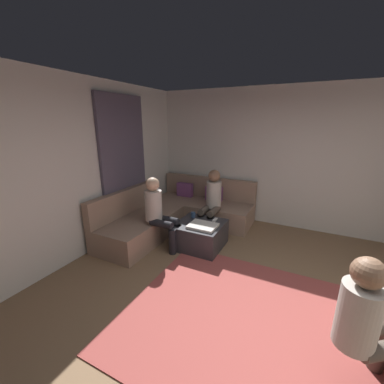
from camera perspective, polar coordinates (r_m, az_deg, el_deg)
ground_plane at (r=2.94m, az=16.90°, el=-30.27°), size 6.00×6.00×0.10m
wall_back at (r=5.03m, az=24.13°, el=6.93°), size 6.00×0.12×2.70m
wall_left at (r=3.80m, az=-30.02°, el=3.49°), size 0.12×6.00×2.70m
curtain_panel at (r=4.58m, az=-15.67°, el=5.66°), size 0.06×1.10×2.50m
area_rug at (r=2.99m, az=13.13°, el=-27.43°), size 2.60×2.20×0.01m
sectional_couch at (r=4.86m, az=-3.48°, el=-5.04°), size 2.10×2.55×0.87m
ottoman at (r=4.15m, az=1.91°, el=-10.03°), size 0.76×0.76×0.42m
folded_blanket at (r=3.91m, az=2.55°, el=-8.00°), size 0.44×0.36×0.04m
coffee_mug at (r=4.28m, az=0.26°, el=-5.39°), size 0.08×0.08×0.10m
game_remote at (r=4.18m, az=5.46°, el=-6.54°), size 0.05×0.15×0.02m
person_on_couch_back at (r=4.49m, az=4.70°, el=-1.80°), size 0.30×0.60×1.20m
person_on_couch_side at (r=3.97m, az=-7.89°, el=-4.36°), size 0.60×0.30×1.20m
person_on_armchair at (r=2.38m, az=36.10°, el=-23.55°), size 0.57×0.51×1.18m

